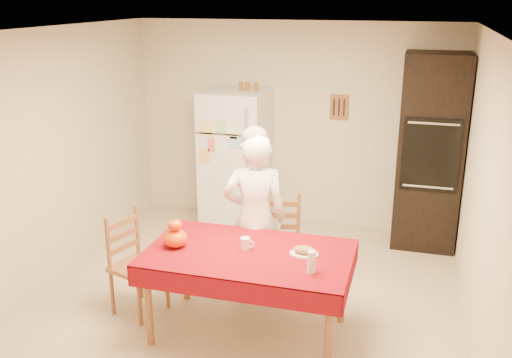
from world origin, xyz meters
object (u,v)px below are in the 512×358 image
at_px(refrigerator, 235,160).
at_px(seated_woman, 255,219).
at_px(wine_glass, 311,262).
at_px(oven_cabinet, 430,152).
at_px(pumpkin_lower, 176,238).
at_px(bread_plate, 304,254).
at_px(coffee_mug, 245,243).
at_px(chair_far, 280,239).
at_px(chair_left, 133,259).
at_px(dining_table, 249,260).

distance_m(refrigerator, seated_woman, 1.86).
bearing_deg(wine_glass, oven_cabinet, 71.42).
bearing_deg(pumpkin_lower, bread_plate, 6.73).
height_order(coffee_mug, pumpkin_lower, pumpkin_lower).
distance_m(oven_cabinet, pumpkin_lower, 3.17).
bearing_deg(seated_woman, coffee_mug, 81.43).
distance_m(chair_far, chair_left, 1.41).
xyz_separation_m(refrigerator, wine_glass, (1.42, -2.51, -0.00)).
distance_m(dining_table, pumpkin_lower, 0.64).
bearing_deg(oven_cabinet, chair_left, -138.34).
xyz_separation_m(dining_table, pumpkin_lower, (-0.62, -0.06, 0.15)).
relative_size(pumpkin_lower, wine_glass, 1.16).
distance_m(seated_woman, wine_glass, 1.06).
bearing_deg(wine_glass, seated_woman, 130.01).
bearing_deg(dining_table, oven_cabinet, 58.77).
relative_size(refrigerator, bread_plate, 7.08).
distance_m(chair_left, coffee_mug, 1.12).
relative_size(refrigerator, oven_cabinet, 0.77).
distance_m(oven_cabinet, chair_far, 2.10).
xyz_separation_m(oven_cabinet, coffee_mug, (-1.47, -2.30, -0.29)).
xyz_separation_m(refrigerator, oven_cabinet, (2.28, 0.05, 0.25)).
relative_size(dining_table, pumpkin_lower, 8.36).
bearing_deg(refrigerator, pumpkin_lower, -84.31).
height_order(chair_far, pumpkin_lower, chair_far).
relative_size(refrigerator, coffee_mug, 17.00).
xyz_separation_m(coffee_mug, bread_plate, (0.50, 0.01, -0.04)).
relative_size(oven_cabinet, coffee_mug, 22.00).
bearing_deg(dining_table, chair_left, 175.68).
height_order(refrigerator, chair_left, refrigerator).
xyz_separation_m(refrigerator, coffee_mug, (0.81, -2.25, -0.04)).
height_order(chair_left, seated_woman, seated_woman).
height_order(dining_table, pumpkin_lower, pumpkin_lower).
bearing_deg(chair_far, coffee_mug, -108.59).
relative_size(chair_left, coffee_mug, 9.50).
xyz_separation_m(dining_table, coffee_mug, (-0.04, 0.05, 0.12)).
bearing_deg(chair_left, chair_far, -38.75).
relative_size(coffee_mug, bread_plate, 0.42).
bearing_deg(coffee_mug, chair_left, 178.15).
xyz_separation_m(chair_left, pumpkin_lower, (0.50, -0.15, 0.33)).
distance_m(chair_far, wine_glass, 1.24).
distance_m(wine_glass, bread_plate, 0.31).
bearing_deg(coffee_mug, oven_cabinet, 57.44).
height_order(coffee_mug, wine_glass, wine_glass).
relative_size(oven_cabinet, chair_far, 2.32).
xyz_separation_m(chair_far, wine_glass, (0.51, -1.08, 0.34)).
relative_size(oven_cabinet, bread_plate, 9.17).
distance_m(refrigerator, chair_far, 1.73).
xyz_separation_m(coffee_mug, wine_glass, (0.61, -0.26, 0.04)).
bearing_deg(chair_left, coffee_mug, -74.38).
xyz_separation_m(oven_cabinet, wine_glass, (-0.86, -2.56, -0.25)).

